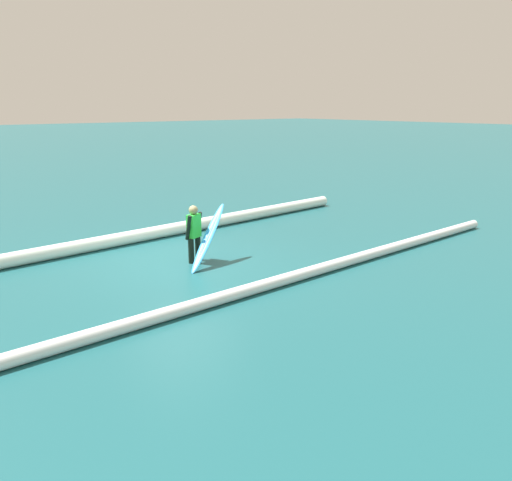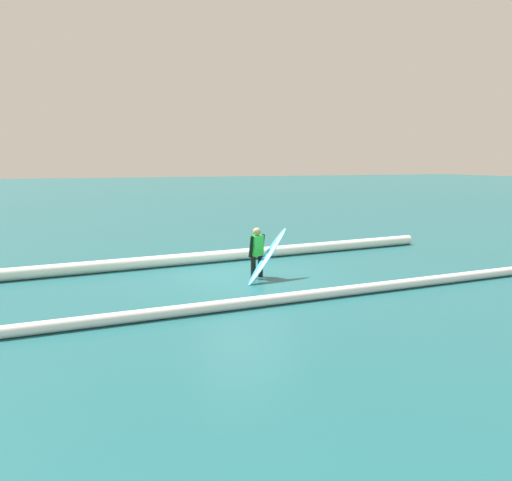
# 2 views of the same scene
# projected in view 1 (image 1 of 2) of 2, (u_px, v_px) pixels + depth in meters

# --- Properties ---
(ground_plane) EXTENTS (196.86, 196.86, 0.00)m
(ground_plane) POSITION_uv_depth(u_px,v_px,m) (180.00, 262.00, 12.38)
(ground_plane) COLOR #1B565C
(surfer) EXTENTS (0.49, 0.39, 1.39)m
(surfer) POSITION_uv_depth(u_px,v_px,m) (194.00, 231.00, 12.19)
(surfer) COLOR black
(surfer) RESTS_ON ground_plane
(surfboard) EXTENTS (1.56, 0.98, 1.37)m
(surfboard) POSITION_uv_depth(u_px,v_px,m) (208.00, 237.00, 12.03)
(surfboard) COLOR #268CE5
(surfboard) RESTS_ON ground_plane
(wave_crest_foreground) EXTENTS (20.41, 1.51, 0.35)m
(wave_crest_foreground) POSITION_uv_depth(u_px,v_px,m) (56.00, 251.00, 12.62)
(wave_crest_foreground) COLOR white
(wave_crest_foreground) RESTS_ON ground_plane
(wave_crest_midground) EXTENTS (15.02, 0.47, 0.25)m
(wave_crest_midground) POSITION_uv_depth(u_px,v_px,m) (303.00, 274.00, 11.09)
(wave_crest_midground) COLOR white
(wave_crest_midground) RESTS_ON ground_plane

